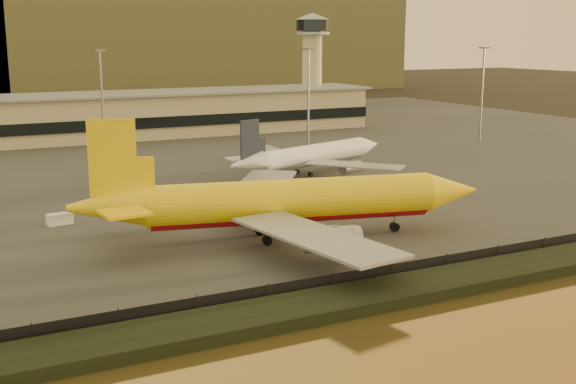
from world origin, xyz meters
TOP-DOWN VIEW (x-y plane):
  - ground at (0.00, 0.00)m, footprint 900.00×900.00m
  - embankment at (0.00, -17.00)m, footprint 320.00×7.00m
  - tarmac at (0.00, 95.00)m, footprint 320.00×220.00m
  - perimeter_fence at (0.00, -13.00)m, footprint 300.00×0.05m
  - terminal_building at (-14.52, 125.55)m, footprint 202.00×25.00m
  - control_tower at (70.00, 131.00)m, footprint 11.20×11.20m
  - apron_light_masts at (15.00, 75.00)m, footprint 152.20×12.20m
  - dhl_cargo_jet at (-0.83, 9.37)m, footprint 58.58×56.36m
  - white_narrowbody_jet at (26.44, 51.34)m, footprint 43.05×40.89m
  - gse_vehicle_yellow at (21.92, 33.60)m, footprint 3.76×2.35m
  - gse_vehicle_white at (-27.97, 31.88)m, footprint 3.98×2.16m

SIDE VIEW (x-z plane):
  - ground at x=0.00m, z-range 0.00..0.00m
  - tarmac at x=0.00m, z-range 0.00..0.20m
  - embankment at x=0.00m, z-range 0.00..1.40m
  - gse_vehicle_yellow at x=21.92m, z-range 0.20..1.77m
  - gse_vehicle_white at x=-27.97m, z-range 0.20..1.91m
  - perimeter_fence at x=0.00m, z-range 0.20..2.40m
  - white_narrowbody_jet at x=26.44m, z-range -2.36..10.33m
  - dhl_cargo_jet at x=-0.83m, z-range -3.35..14.28m
  - terminal_building at x=-14.52m, z-range -0.05..12.55m
  - apron_light_masts at x=15.00m, z-range 3.00..28.40m
  - control_tower at x=70.00m, z-range 3.91..39.41m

